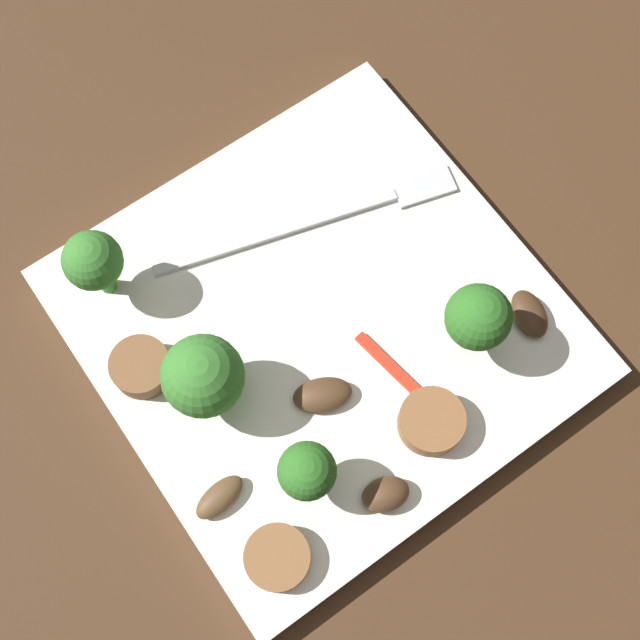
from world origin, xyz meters
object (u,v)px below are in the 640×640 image
sausage_slice_2 (277,558)px  mushroom_2 (220,497)px  mushroom_4 (529,314)px  pepper_strip_0 (391,367)px  sausage_slice_0 (431,422)px  broccoli_floret_3 (206,380)px  broccoli_floret_1 (307,472)px  sausage_slice_1 (141,367)px  fork (329,216)px  plate (320,325)px  mushroom_0 (322,395)px  mushroom_1 (386,494)px  broccoli_floret_2 (93,262)px  broccoli_floret_0 (478,318)px

sausage_slice_2 → mushroom_2: bearing=99.9°
mushroom_4 → mushroom_2: bearing=175.6°
sausage_slice_2 → pepper_strip_0: (0.11, 0.05, -0.00)m
mushroom_2 → sausage_slice_2: bearing=-80.1°
sausage_slice_0 → broccoli_floret_3: bearing=137.2°
broccoli_floret_1 → sausage_slice_1: bearing=111.1°
broccoli_floret_3 → sausage_slice_0: bearing=-42.8°
broccoli_floret_1 → sausage_slice_1: (-0.04, 0.10, -0.02)m
broccoli_floret_3 → sausage_slice_1: broccoli_floret_3 is taller
broccoli_floret_1 → sausage_slice_0: bearing=-10.5°
fork → sausage_slice_1: 0.14m
mushroom_4 → pepper_strip_0: mushroom_4 is taller
plate → mushroom_0: 0.05m
sausage_slice_1 → mushroom_1: (0.07, -0.13, -0.00)m
plate → sausage_slice_0: bearing=-80.5°
broccoli_floret_2 → pepper_strip_0: 0.17m
mushroom_0 → mushroom_4: bearing=-13.4°
mushroom_2 → pepper_strip_0: mushroom_2 is taller
sausage_slice_0 → mushroom_4: (0.08, 0.02, -0.00)m
sausage_slice_1 → mushroom_4: sausage_slice_1 is taller
plate → sausage_slice_2: (-0.09, -0.09, 0.01)m
mushroom_2 → pepper_strip_0: (0.11, 0.01, -0.00)m
broccoli_floret_3 → pepper_strip_0: bearing=-25.8°
mushroom_4 → broccoli_floret_0: bearing=166.0°
pepper_strip_0 → mushroom_0: bearing=168.4°
broccoli_floret_0 → mushroom_4: (0.04, -0.01, -0.03)m
mushroom_0 → mushroom_1: (-0.00, -0.06, 0.00)m
broccoli_floret_0 → broccoli_floret_1: broccoli_floret_0 is taller
broccoli_floret_2 → mushroom_0: 0.14m
sausage_slice_1 → mushroom_0: sausage_slice_1 is taller
broccoli_floret_0 → mushroom_2: (-0.16, 0.01, -0.03)m
sausage_slice_2 → pepper_strip_0: sausage_slice_2 is taller
broccoli_floret_0 → mushroom_2: broccoli_floret_0 is taller
broccoli_floret_2 → mushroom_4: broccoli_floret_2 is taller
mushroom_1 → pepper_strip_0: size_ratio=0.51×
plate → broccoli_floret_0: bearing=-43.7°
sausage_slice_0 → mushroom_0: bearing=130.1°
broccoli_floret_1 → sausage_slice_0: broccoli_floret_1 is taller
mushroom_4 → pepper_strip_0: size_ratio=0.58×
plate → broccoli_floret_1: 0.10m
sausage_slice_1 → sausage_slice_2: 0.12m
fork → broccoli_floret_0: 0.11m
broccoli_floret_1 → mushroom_1: 0.05m
sausage_slice_0 → plate: bearing=99.5°
broccoli_floret_1 → pepper_strip_0: size_ratio=0.94×
broccoli_floret_0 → mushroom_1: size_ratio=2.23×
sausage_slice_0 → mushroom_1: bearing=-158.8°
broccoli_floret_2 → mushroom_1: broccoli_floret_2 is taller
plate → broccoli_floret_0: size_ratio=4.32×
broccoli_floret_3 → mushroom_1: size_ratio=2.21×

